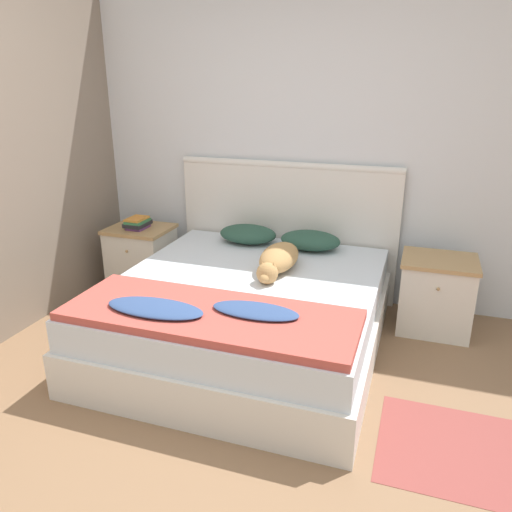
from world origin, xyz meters
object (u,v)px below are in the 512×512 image
object	(u,v)px
book_stack	(138,223)
pillow_right	(310,240)
bed	(247,313)
pillow_left	(248,234)
nightstand_right	(436,294)
dog	(278,259)
nightstand_left	(142,258)

from	to	relation	value
book_stack	pillow_right	bearing A→B (deg)	4.02
bed	pillow_left	size ratio (longest dim) A/B	4.11
book_stack	nightstand_right	bearing A→B (deg)	0.55
bed	nightstand_right	bearing A→B (deg)	28.78
pillow_right	dog	distance (m)	0.53
pillow_left	pillow_right	xyz separation A→B (m)	(0.51, 0.00, 0.00)
nightstand_right	dog	size ratio (longest dim) A/B	0.80
pillow_right	book_stack	world-z (taller)	book_stack
pillow_left	bed	bearing A→B (deg)	-70.99
nightstand_left	pillow_right	bearing A→B (deg)	3.12
nightstand_left	book_stack	distance (m)	0.32
nightstand_left	pillow_right	xyz separation A→B (m)	(1.47, 0.08, 0.29)
nightstand_right	pillow_left	distance (m)	1.50
pillow_left	dog	xyz separation A→B (m)	(0.41, -0.52, 0.01)
pillow_left	book_stack	bearing A→B (deg)	-173.83
nightstand_left	pillow_left	bearing A→B (deg)	4.79
nightstand_right	bed	bearing A→B (deg)	-151.22
nightstand_left	pillow_right	distance (m)	1.50
nightstand_left	book_stack	xyz separation A→B (m)	(0.00, -0.02, 0.32)
nightstand_left	nightstand_right	world-z (taller)	same
pillow_left	dog	bearing A→B (deg)	-52.03
nightstand_left	nightstand_right	size ratio (longest dim) A/B	1.00
pillow_left	book_stack	world-z (taller)	book_stack
nightstand_right	pillow_right	size ratio (longest dim) A/B	1.18
nightstand_left	pillow_left	size ratio (longest dim) A/B	1.18
dog	book_stack	bearing A→B (deg)	162.96
bed	pillow_right	bearing A→B (deg)	70.99
nightstand_left	pillow_right	world-z (taller)	pillow_right
bed	dog	bearing A→B (deg)	56.76
pillow_right	book_stack	bearing A→B (deg)	-175.98
pillow_left	pillow_right	world-z (taller)	same
nightstand_right	book_stack	world-z (taller)	book_stack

